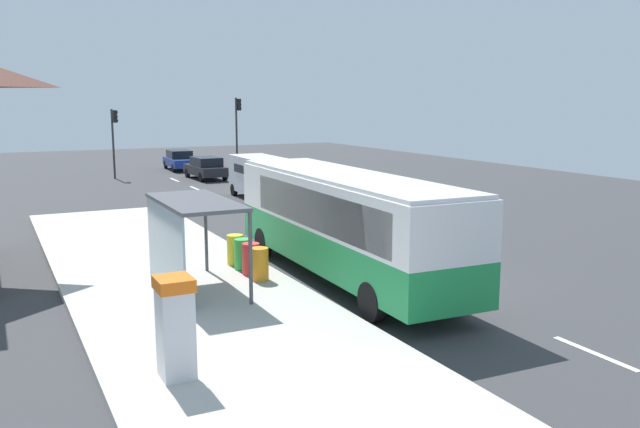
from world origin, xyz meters
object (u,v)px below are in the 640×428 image
object	(u,v)px
white_van	(261,175)
sedan_near	(180,160)
recycling_bin_orange	(260,264)
traffic_light_far_side	(114,132)
bus	(344,220)
ticket_machine	(175,327)
sedan_far	(206,168)
recycling_bin_green	(243,254)
traffic_light_near_side	(238,124)
recycling_bin_yellow	(235,250)
bus_shelter	(184,222)
recycling_bin_red	(251,259)

from	to	relation	value
white_van	sedan_near	xyz separation A→B (m)	(0.10, 17.18, -0.55)
recycling_bin_orange	traffic_light_far_side	xyz separation A→B (m)	(1.10, 29.55, 2.50)
bus	ticket_machine	xyz separation A→B (m)	(-6.42, -5.22, -0.67)
sedan_far	recycling_bin_green	distance (m)	25.82
sedan_far	recycling_bin_orange	xyz separation A→B (m)	(-6.50, -26.38, -0.14)
traffic_light_near_side	recycling_bin_yellow	bearing A→B (deg)	-109.99
recycling_bin_yellow	traffic_light_near_side	size ratio (longest dim) A/B	0.17
traffic_light_near_side	traffic_light_far_side	size ratio (longest dim) A/B	1.16
sedan_near	recycling_bin_orange	xyz separation A→B (m)	(-6.50, -33.12, -0.14)
traffic_light_near_side	bus_shelter	bearing A→B (deg)	-112.37
sedan_far	recycling_bin_red	size ratio (longest dim) A/B	4.69
sedan_far	recycling_bin_orange	bearing A→B (deg)	-103.84
sedan_near	recycling_bin_orange	bearing A→B (deg)	-101.11
ticket_machine	recycling_bin_yellow	xyz separation A→B (m)	(3.94, 7.82, -0.52)
white_van	recycling_bin_red	size ratio (longest dim) A/B	5.51
recycling_bin_red	traffic_light_far_side	world-z (taller)	traffic_light_far_side
traffic_light_far_side	recycling_bin_yellow	bearing A→B (deg)	-92.30
sedan_far	traffic_light_far_side	size ratio (longest dim) A/B	0.94
sedan_near	recycling_bin_yellow	bearing A→B (deg)	-101.84
recycling_bin_green	traffic_light_far_side	distance (m)	28.29
sedan_near	recycling_bin_red	xyz separation A→B (m)	(-6.50, -32.42, -0.14)
bus	sedan_far	size ratio (longest dim) A/B	2.49
sedan_near	sedan_far	bearing A→B (deg)	-90.01
recycling_bin_orange	traffic_light_far_side	size ratio (longest dim) A/B	0.20
recycling_bin_orange	sedan_far	bearing A→B (deg)	76.16
sedan_near	traffic_light_far_side	distance (m)	6.89
bus	bus_shelter	distance (m)	4.72
sedan_near	recycling_bin_red	size ratio (longest dim) A/B	4.71
sedan_far	recycling_bin_green	xyz separation A→B (m)	(-6.50, -24.98, -0.14)
bus	recycling_bin_red	distance (m)	3.01
sedan_near	recycling_bin_green	distance (m)	32.38
recycling_bin_orange	traffic_light_near_side	distance (m)	30.49
sedan_far	recycling_bin_yellow	world-z (taller)	sedan_far
traffic_light_far_side	recycling_bin_red	bearing A→B (deg)	-92.19
sedan_near	ticket_machine	xyz separation A→B (m)	(-10.44, -38.84, 0.38)
recycling_bin_green	traffic_light_near_side	size ratio (longest dim) A/B	0.17
bus	recycling_bin_orange	world-z (taller)	bus
recycling_bin_yellow	traffic_light_near_side	world-z (taller)	traffic_light_near_side
bus	bus_shelter	bearing A→B (deg)	175.90
sedan_near	traffic_light_far_side	size ratio (longest dim) A/B	0.95
sedan_near	recycling_bin_red	bearing A→B (deg)	-101.34
sedan_far	sedan_near	bearing A→B (deg)	89.99
bus	traffic_light_near_side	xyz separation A→B (m)	(7.21, 29.26, 1.78)
traffic_light_near_side	sedan_far	bearing A→B (deg)	-143.41
sedan_near	sedan_far	world-z (taller)	same
recycling_bin_red	white_van	bearing A→B (deg)	67.22
white_van	recycling_bin_green	size ratio (longest dim) A/B	5.51
ticket_machine	traffic_light_near_side	world-z (taller)	traffic_light_near_side
recycling_bin_yellow	bus_shelter	xyz separation A→B (m)	(-2.21, -2.27, 1.44)
bus	recycling_bin_yellow	xyz separation A→B (m)	(-2.49, 2.61, -1.19)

